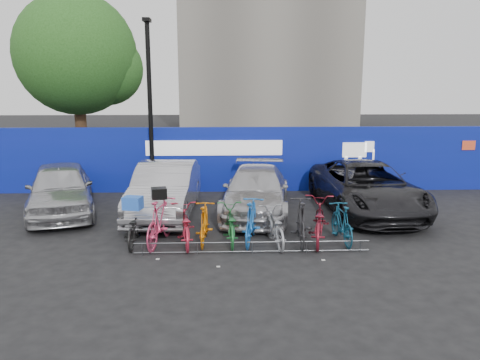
{
  "coord_description": "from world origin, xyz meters",
  "views": [
    {
      "loc": [
        -0.68,
        -11.12,
        3.96
      ],
      "look_at": [
        -0.2,
        2.0,
        1.25
      ],
      "focal_mm": 35.0,
      "sensor_mm": 36.0,
      "label": 1
    }
  ],
  "objects_px": {
    "bike_3": "(204,223)",
    "bike_4": "(230,224)",
    "car_1": "(165,190)",
    "car_2": "(256,191)",
    "car_3": "(366,187)",
    "bike_9": "(342,223)",
    "tree": "(82,57)",
    "bike_2": "(185,226)",
    "lamppost": "(150,104)",
    "bike_8": "(318,221)",
    "car_0": "(61,189)",
    "bike_1": "(160,222)",
    "bike_rack": "(252,247)",
    "bike_5": "(251,221)",
    "bike_7": "(301,221)",
    "bike_0": "(134,227)",
    "bike_6": "(274,227)"
  },
  "relations": [
    {
      "from": "bike_3",
      "to": "bike_4",
      "type": "distance_m",
      "value": 0.66
    },
    {
      "from": "bike_2",
      "to": "bike_8",
      "type": "xyz_separation_m",
      "value": [
        3.36,
        0.06,
        0.06
      ]
    },
    {
      "from": "car_0",
      "to": "bike_4",
      "type": "distance_m",
      "value": 5.93
    },
    {
      "from": "car_0",
      "to": "bike_rack",
      "type": "bearing_deg",
      "value": -49.88
    },
    {
      "from": "car_0",
      "to": "car_1",
      "type": "bearing_deg",
      "value": -22.29
    },
    {
      "from": "car_0",
      "to": "bike_1",
      "type": "relative_size",
      "value": 2.36
    },
    {
      "from": "car_3",
      "to": "bike_5",
      "type": "distance_m",
      "value": 4.69
    },
    {
      "from": "bike_rack",
      "to": "lamppost",
      "type": "bearing_deg",
      "value": 118.07
    },
    {
      "from": "bike_5",
      "to": "bike_rack",
      "type": "bearing_deg",
      "value": 99.55
    },
    {
      "from": "bike_2",
      "to": "bike_4",
      "type": "relative_size",
      "value": 1.04
    },
    {
      "from": "car_1",
      "to": "car_2",
      "type": "xyz_separation_m",
      "value": [
        2.77,
        0.16,
        -0.1
      ]
    },
    {
      "from": "lamppost",
      "to": "car_3",
      "type": "bearing_deg",
      "value": -19.05
    },
    {
      "from": "bike_1",
      "to": "bike_7",
      "type": "distance_m",
      "value": 3.53
    },
    {
      "from": "bike_0",
      "to": "bike_rack",
      "type": "bearing_deg",
      "value": 164.04
    },
    {
      "from": "car_0",
      "to": "bike_8",
      "type": "xyz_separation_m",
      "value": [
        7.4,
        -2.93,
        -0.24
      ]
    },
    {
      "from": "bike_1",
      "to": "bike_7",
      "type": "bearing_deg",
      "value": -169.74
    },
    {
      "from": "tree",
      "to": "bike_2",
      "type": "bearing_deg",
      "value": -62.72
    },
    {
      "from": "tree",
      "to": "bike_8",
      "type": "bearing_deg",
      "value": -49.35
    },
    {
      "from": "lamppost",
      "to": "car_1",
      "type": "bearing_deg",
      "value": -73.71
    },
    {
      "from": "car_2",
      "to": "bike_5",
      "type": "distance_m",
      "value": 2.77
    },
    {
      "from": "car_2",
      "to": "bike_0",
      "type": "distance_m",
      "value": 4.29
    },
    {
      "from": "bike_0",
      "to": "bike_1",
      "type": "relative_size",
      "value": 0.88
    },
    {
      "from": "bike_rack",
      "to": "car_2",
      "type": "distance_m",
      "value": 3.6
    },
    {
      "from": "tree",
      "to": "bike_4",
      "type": "height_order",
      "value": "tree"
    },
    {
      "from": "bike_6",
      "to": "bike_8",
      "type": "bearing_deg",
      "value": 179.03
    },
    {
      "from": "car_2",
      "to": "bike_0",
      "type": "relative_size",
      "value": 2.79
    },
    {
      "from": "car_2",
      "to": "bike_6",
      "type": "xyz_separation_m",
      "value": [
        0.25,
        -2.92,
        -0.25
      ]
    },
    {
      "from": "car_1",
      "to": "bike_0",
      "type": "distance_m",
      "value": 2.69
    },
    {
      "from": "car_1",
      "to": "car_2",
      "type": "relative_size",
      "value": 1.0
    },
    {
      "from": "bike_2",
      "to": "bike_3",
      "type": "distance_m",
      "value": 0.49
    },
    {
      "from": "lamppost",
      "to": "bike_1",
      "type": "relative_size",
      "value": 3.1
    },
    {
      "from": "car_1",
      "to": "bike_3",
      "type": "xyz_separation_m",
      "value": [
        1.27,
        -2.58,
        -0.29
      ]
    },
    {
      "from": "car_0",
      "to": "bike_3",
      "type": "relative_size",
      "value": 2.75
    },
    {
      "from": "bike_rack",
      "to": "car_1",
      "type": "distance_m",
      "value": 4.22
    },
    {
      "from": "bike_0",
      "to": "bike_8",
      "type": "xyz_separation_m",
      "value": [
        4.64,
        -0.0,
        0.09
      ]
    },
    {
      "from": "bike_rack",
      "to": "bike_0",
      "type": "bearing_deg",
      "value": 165.4
    },
    {
      "from": "car_1",
      "to": "bike_0",
      "type": "height_order",
      "value": "car_1"
    },
    {
      "from": "car_1",
      "to": "bike_6",
      "type": "relative_size",
      "value": 2.79
    },
    {
      "from": "bike_5",
      "to": "bike_6",
      "type": "height_order",
      "value": "bike_5"
    },
    {
      "from": "car_0",
      "to": "car_2",
      "type": "bearing_deg",
      "value": -18.26
    },
    {
      "from": "car_3",
      "to": "bike_9",
      "type": "xyz_separation_m",
      "value": [
        -1.48,
        -2.87,
        -0.27
      ]
    },
    {
      "from": "car_0",
      "to": "bike_0",
      "type": "relative_size",
      "value": 2.68
    },
    {
      "from": "car_3",
      "to": "bike_1",
      "type": "xyz_separation_m",
      "value": [
        -6.05,
        -2.85,
        -0.18
      ]
    },
    {
      "from": "tree",
      "to": "bike_9",
      "type": "relative_size",
      "value": 4.66
    },
    {
      "from": "bike_8",
      "to": "lamppost",
      "type": "bearing_deg",
      "value": -34.17
    },
    {
      "from": "car_2",
      "to": "car_3",
      "type": "bearing_deg",
      "value": 7.89
    },
    {
      "from": "bike_8",
      "to": "bike_4",
      "type": "bearing_deg",
      "value": 10.89
    },
    {
      "from": "bike_5",
      "to": "bike_6",
      "type": "bearing_deg",
      "value": 174.61
    },
    {
      "from": "bike_3",
      "to": "bike_4",
      "type": "height_order",
      "value": "bike_3"
    },
    {
      "from": "lamppost",
      "to": "bike_5",
      "type": "xyz_separation_m",
      "value": [
        3.23,
        -5.21,
        -2.71
      ]
    }
  ]
}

